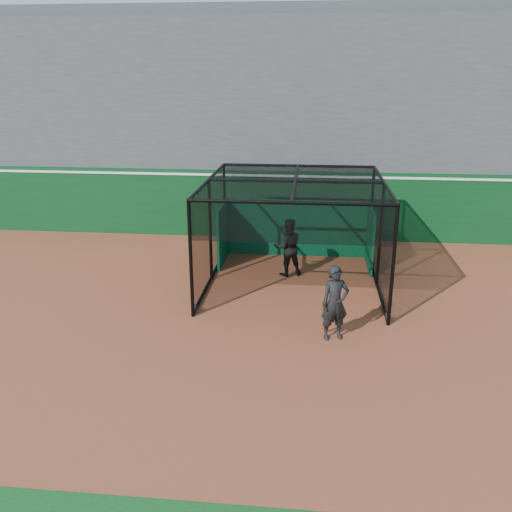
# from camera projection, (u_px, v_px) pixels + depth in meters

# --- Properties ---
(ground) EXTENTS (120.00, 120.00, 0.00)m
(ground) POSITION_uv_depth(u_px,v_px,m) (237.00, 340.00, 12.53)
(ground) COLOR brown
(ground) RESTS_ON ground
(outfield_wall) EXTENTS (50.00, 0.50, 2.50)m
(outfield_wall) POSITION_uv_depth(u_px,v_px,m) (268.00, 203.00, 20.13)
(outfield_wall) COLOR #0B3D19
(outfield_wall) RESTS_ON ground
(grandstand) EXTENTS (50.00, 7.85, 8.95)m
(grandstand) POSITION_uv_depth(u_px,v_px,m) (276.00, 108.00, 22.66)
(grandstand) COLOR #4C4C4F
(grandstand) RESTS_ON ground
(batting_cage) EXTENTS (4.97, 5.38, 3.02)m
(batting_cage) POSITION_uv_depth(u_px,v_px,m) (294.00, 233.00, 15.57)
(batting_cage) COLOR black
(batting_cage) RESTS_ON ground
(batter) EXTENTS (1.02, 0.89, 1.77)m
(batter) POSITION_uv_depth(u_px,v_px,m) (288.00, 247.00, 16.35)
(batter) COLOR black
(batter) RESTS_ON ground
(on_deck_player) EXTENTS (0.75, 0.61, 1.78)m
(on_deck_player) POSITION_uv_depth(u_px,v_px,m) (335.00, 303.00, 12.37)
(on_deck_player) COLOR black
(on_deck_player) RESTS_ON ground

